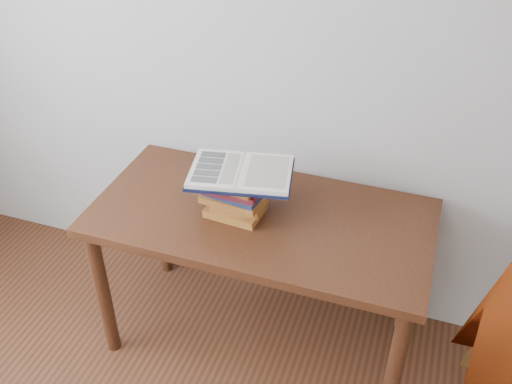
% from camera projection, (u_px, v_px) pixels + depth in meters
% --- Properties ---
extents(desk, '(1.34, 0.67, 0.72)m').
position_uv_depth(desk, '(261.00, 233.00, 2.30)').
color(desk, '#4D2613').
rests_on(desk, ground).
extents(book_stack, '(0.25, 0.20, 0.17)m').
position_uv_depth(book_stack, '(235.00, 194.00, 2.21)').
color(book_stack, '#A95C26').
rests_on(book_stack, desk).
extents(open_book, '(0.43, 0.34, 0.03)m').
position_uv_depth(open_book, '(241.00, 172.00, 2.15)').
color(open_book, black).
rests_on(open_book, book_stack).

